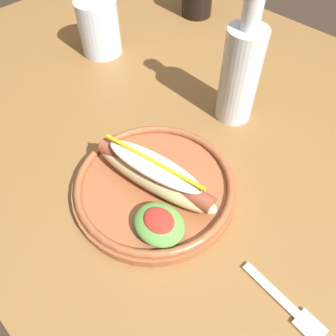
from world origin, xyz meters
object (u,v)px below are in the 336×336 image
water_cup (99,28)px  glass_bottle (240,72)px  hot_dog_plate (155,184)px  fork (288,306)px

water_cup → glass_bottle: bearing=6.5°
hot_dog_plate → water_cup: bearing=152.8°
glass_bottle → fork: bearing=-41.1°
fork → glass_bottle: bearing=143.6°
hot_dog_plate → fork: bearing=-1.0°
fork → glass_bottle: glass_bottle is taller
hot_dog_plate → water_cup: (-0.38, 0.19, 0.04)m
fork → glass_bottle: (-0.27, 0.24, 0.09)m
hot_dog_plate → water_cup: 0.42m
hot_dog_plate → glass_bottle: 0.25m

